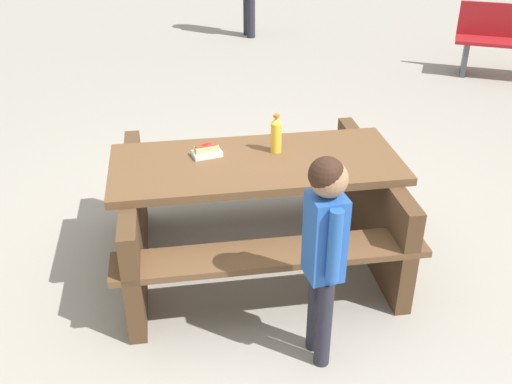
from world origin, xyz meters
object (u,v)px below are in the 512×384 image
object	(u,v)px
soda_bottle	(276,135)
child_in_coat	(325,238)
picnic_table	(256,203)
hotdog_tray	(207,151)

from	to	relation	value
soda_bottle	child_in_coat	xyz separation A→B (m)	(-0.19, 1.02, -0.09)
picnic_table	soda_bottle	world-z (taller)	soda_bottle
soda_bottle	child_in_coat	bearing A→B (deg)	100.42
soda_bottle	hotdog_tray	xyz separation A→B (m)	(0.44, 0.05, -0.09)
picnic_table	soda_bottle	distance (m)	0.46
picnic_table	soda_bottle	bearing A→B (deg)	-135.76
soda_bottle	hotdog_tray	distance (m)	0.45
picnic_table	hotdog_tray	distance (m)	0.46
picnic_table	soda_bottle	xyz separation A→B (m)	(-0.13, -0.13, 0.42)
hotdog_tray	child_in_coat	world-z (taller)	child_in_coat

